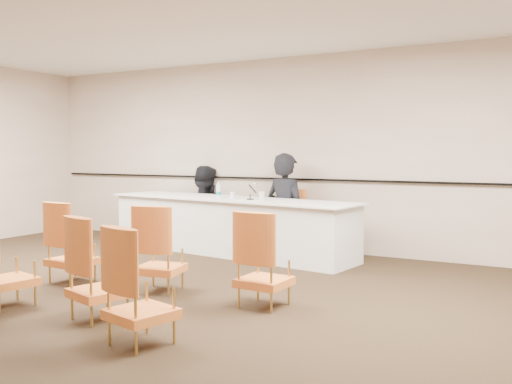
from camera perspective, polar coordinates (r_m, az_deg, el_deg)
floor at (r=5.75m, az=-13.17°, el=-11.43°), size 10.00×10.00×0.00m
wall_back at (r=8.91m, az=4.29°, el=3.87°), size 10.00×0.04×3.00m
wall_rail at (r=8.88m, az=4.17°, el=1.29°), size 9.80×0.04×0.03m
panel_table at (r=8.60m, az=-2.70°, el=-3.37°), size 4.23×1.47×0.83m
panelist_main at (r=8.70m, az=3.00°, el=-2.48°), size 0.79×0.61×1.94m
panelist_main_chair at (r=8.71m, az=2.99°, el=-2.89°), size 0.56×0.56×0.95m
panelist_second at (r=9.73m, az=-5.26°, el=-2.69°), size 0.98×0.83×1.81m
panelist_second_chair at (r=9.72m, az=-5.26°, el=-2.18°), size 0.56×0.56×0.95m
papers at (r=8.19m, az=-0.15°, el=-0.80°), size 0.36×0.32×0.00m
microphone at (r=8.21m, az=-0.59°, el=0.09°), size 0.10×0.19×0.26m
water_bottle at (r=8.59m, az=-3.76°, el=0.22°), size 0.09×0.09×0.24m
drinking_glass at (r=8.47m, az=-2.38°, el=-0.32°), size 0.07×0.07×0.10m
coffee_cup at (r=8.09m, az=0.57°, el=-0.42°), size 0.08×0.08×0.13m
aud_chair_front_left at (r=7.00m, az=-17.93°, el=-4.77°), size 0.53×0.53×0.95m
aud_chair_front_mid at (r=6.32m, az=-9.56°, el=-5.56°), size 0.60×0.60×0.95m
aud_chair_front_right at (r=5.62m, az=0.84°, el=-6.70°), size 0.51×0.51×0.95m
aud_chair_back_left at (r=6.14m, az=-23.59°, el=-6.13°), size 0.59×0.59×0.95m
aud_chair_back_mid at (r=5.39m, az=-15.41°, el=-7.30°), size 0.62×0.62×0.95m
aud_chair_back_right at (r=4.62m, az=-11.40°, el=-9.12°), size 0.61×0.61×0.95m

